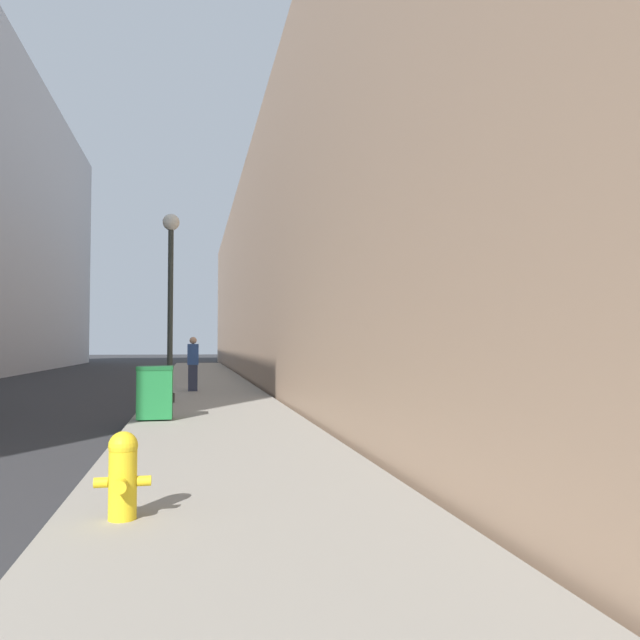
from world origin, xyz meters
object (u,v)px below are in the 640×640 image
trash_bin (155,392)px  pedestrian_on_sidewalk (193,364)px  fire_hydrant (123,473)px  lamppost (171,282)px

trash_bin → pedestrian_on_sidewalk: bearing=84.3°
fire_hydrant → trash_bin: size_ratio=0.70×
trash_bin → lamppost: bearing=87.6°
fire_hydrant → pedestrian_on_sidewalk: size_ratio=0.43×
trash_bin → pedestrian_on_sidewalk: size_ratio=0.61×
lamppost → pedestrian_on_sidewalk: bearing=81.3°
lamppost → pedestrian_on_sidewalk: lamppost is taller
trash_bin → lamppost: size_ratio=0.22×
lamppost → trash_bin: bearing=-92.4°
fire_hydrant → lamppost: 11.46m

